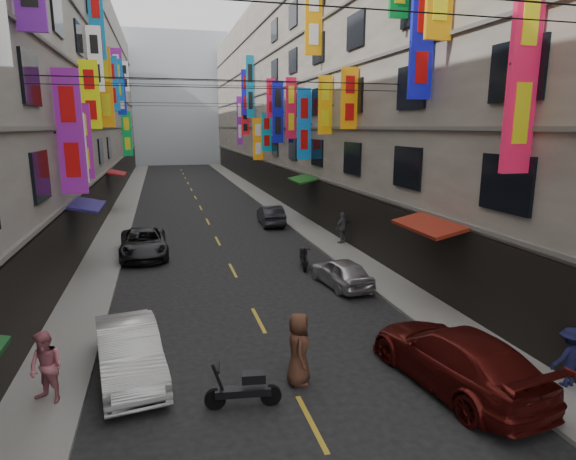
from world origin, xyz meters
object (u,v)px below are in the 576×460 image
car_left_far (144,243)px  pedestrian_lfar (46,368)px  scooter_far_right (304,259)px  pedestrian_crossing (299,349)px  car_right_near (455,357)px  car_right_far (271,215)px  car_right_mid (341,272)px  pedestrian_rfar (343,228)px  pedestrian_rnear (569,357)px  car_left_mid (129,352)px  scooter_crossing (244,390)px

car_left_far → pedestrian_lfar: 13.52m
scooter_far_right → pedestrian_crossing: (-3.07, -9.87, 0.50)m
scooter_far_right → car_right_near: 11.00m
scooter_far_right → car_right_far: car_right_far is taller
scooter_far_right → pedestrian_lfar: pedestrian_lfar is taller
car_left_far → car_right_mid: bearing=-43.3°
car_right_far → pedestrian_crossing: (-3.81, -20.07, 0.29)m
pedestrian_lfar → pedestrian_rfar: pedestrian_rfar is taller
car_right_mid → pedestrian_rfar: pedestrian_rfar is taller
car_right_near → pedestrian_rnear: (2.60, -0.89, 0.12)m
pedestrian_rnear → car_left_mid: bearing=-20.3°
car_left_mid → scooter_far_right: bearing=40.6°
pedestrian_lfar → pedestrian_rnear: 12.61m
scooter_crossing → pedestrian_rfar: 16.28m
car_right_far → pedestrian_lfar: pedestrian_lfar is taller
car_left_far → car_right_mid: car_left_far is taller
pedestrian_lfar → pedestrian_rfar: (12.35, 13.01, 0.00)m
scooter_far_right → pedestrian_rfar: pedestrian_rfar is taller
scooter_far_right → car_right_mid: size_ratio=0.50×
car_right_near → pedestrian_rfar: pedestrian_rfar is taller
scooter_far_right → car_left_mid: 11.14m
scooter_crossing → car_left_mid: 3.43m
pedestrian_rfar → car_right_far: bearing=-92.9°
pedestrian_crossing → pedestrian_rfar: bearing=-13.9°
car_left_far → pedestrian_rnear: size_ratio=3.26×
scooter_crossing → car_left_mid: car_left_mid is taller
car_left_mid → pedestrian_crossing: bearing=-27.5°
pedestrian_lfar → car_right_mid: bearing=68.0°
car_right_far → pedestrian_rnear: bearing=99.9°
car_left_far → pedestrian_rnear: (10.60, -15.88, 0.19)m
scooter_far_right → car_left_far: car_left_far is taller
scooter_crossing → car_right_near: car_right_near is taller
car_right_mid → pedestrian_rnear: 9.27m
car_left_mid → car_left_far: bearing=81.3°
car_right_mid → pedestrian_rnear: (2.60, -8.89, 0.28)m
scooter_far_right → pedestrian_rfar: bearing=-120.7°
car_right_near → scooter_far_right: bearing=-94.0°
car_left_far → pedestrian_lfar: (-1.77, -13.40, 0.30)m
scooter_crossing → car_right_mid: size_ratio=0.51×
car_right_mid → pedestrian_rfar: (2.58, 6.60, 0.38)m
car_right_near → pedestrian_crossing: 3.97m
pedestrian_crossing → pedestrian_rnear: bearing=-95.8°
pedestrian_rfar → pedestrian_crossing: (-6.39, -13.50, -0.04)m
pedestrian_rnear → pedestrian_crossing: 6.71m
scooter_crossing → car_left_far: size_ratio=0.36×
car_right_far → pedestrian_lfar: bearing=66.6°
car_left_far → pedestrian_crossing: size_ratio=2.61×
scooter_far_right → pedestrian_rnear: size_ratio=1.18×
car_right_mid → pedestrian_lfar: pedestrian_lfar is taller
pedestrian_rfar → car_left_mid: bearing=24.4°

